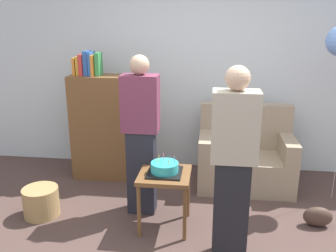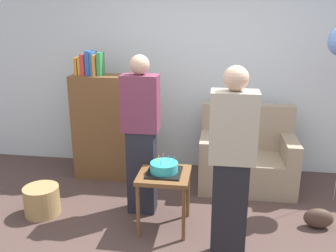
{
  "view_description": "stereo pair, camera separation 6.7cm",
  "coord_description": "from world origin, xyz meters",
  "views": [
    {
      "loc": [
        0.19,
        -2.66,
        1.96
      ],
      "look_at": [
        -0.23,
        0.68,
        0.95
      ],
      "focal_mm": 38.65,
      "sensor_mm": 36.0,
      "label": 1
    },
    {
      "loc": [
        0.25,
        -2.65,
        1.96
      ],
      "look_at": [
        -0.23,
        0.68,
        0.95
      ],
      "focal_mm": 38.65,
      "sensor_mm": 36.0,
      "label": 2
    }
  ],
  "objects": [
    {
      "name": "wall_back",
      "position": [
        0.0,
        2.05,
        1.35
      ],
      "size": [
        6.0,
        0.1,
        2.7
      ],
      "primitive_type": "cube",
      "color": "silver",
      "rests_on": "ground_plane"
    },
    {
      "name": "couch",
      "position": [
        0.6,
        1.49,
        0.34
      ],
      "size": [
        1.1,
        0.7,
        0.96
      ],
      "color": "gray",
      "rests_on": "ground_plane"
    },
    {
      "name": "bookshelf",
      "position": [
        -1.13,
        1.52,
        0.68
      ],
      "size": [
        0.8,
        0.36,
        1.59
      ],
      "color": "brown",
      "rests_on": "ground_plane"
    },
    {
      "name": "side_table",
      "position": [
        -0.23,
        0.43,
        0.48
      ],
      "size": [
        0.48,
        0.48,
        0.56
      ],
      "color": "brown",
      "rests_on": "ground_plane"
    },
    {
      "name": "birthday_cake",
      "position": [
        -0.23,
        0.43,
        0.61
      ],
      "size": [
        0.32,
        0.32,
        0.17
      ],
      "color": "black",
      "rests_on": "side_table"
    },
    {
      "name": "person_blowing_candles",
      "position": [
        -0.51,
        0.71,
        0.83
      ],
      "size": [
        0.36,
        0.22,
        1.63
      ],
      "rotation": [
        0.0,
        0.0,
        -0.17
      ],
      "color": "#23232D",
      "rests_on": "ground_plane"
    },
    {
      "name": "person_holding_cake",
      "position": [
        0.37,
        0.03,
        0.83
      ],
      "size": [
        0.36,
        0.22,
        1.63
      ],
      "rotation": [
        0.0,
        0.0,
        3.15
      ],
      "color": "black",
      "rests_on": "ground_plane"
    },
    {
      "name": "wicker_basket",
      "position": [
        -1.52,
        0.48,
        0.15
      ],
      "size": [
        0.36,
        0.36,
        0.3
      ],
      "primitive_type": "cylinder",
      "color": "#A88451",
      "rests_on": "ground_plane"
    },
    {
      "name": "handbag",
      "position": [
        1.25,
        0.62,
        0.1
      ],
      "size": [
        0.28,
        0.14,
        0.2
      ],
      "primitive_type": "ellipsoid",
      "color": "#473328",
      "rests_on": "ground_plane"
    }
  ]
}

